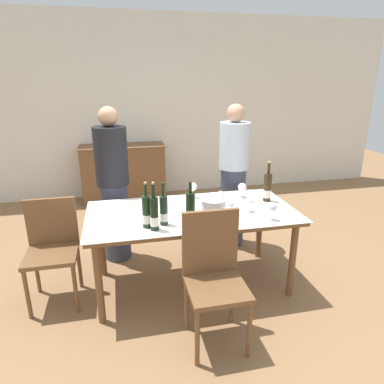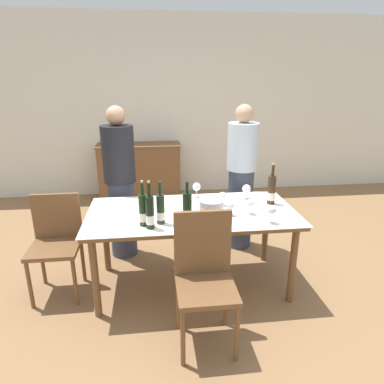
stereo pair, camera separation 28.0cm
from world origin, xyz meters
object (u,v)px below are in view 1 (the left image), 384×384
Objects in this scene: wine_glass_0 at (242,188)px; person_host at (113,187)px; wine_bottle_0 at (147,212)px; wine_bottle_4 at (267,188)px; person_guest_left at (233,178)px; chair_near_front at (214,270)px; wine_bottle_3 at (190,209)px; wine_glass_5 at (193,187)px; dining_table at (192,218)px; wine_bottle_1 at (164,211)px; wine_glass_2 at (250,202)px; ice_bucket at (214,209)px; sideboard_cabinet at (124,173)px; wine_glass_4 at (272,208)px; wine_bottle_2 at (154,214)px; chair_left_end at (52,243)px; wine_glass_1 at (221,196)px; wine_glass_3 at (231,205)px.

person_host is at bearing 160.55° from wine_glass_0.
wine_bottle_4 reaches higher than wine_bottle_0.
person_guest_left is at bearing 81.01° from wine_glass_0.
person_guest_left reaches higher than chair_near_front.
wine_bottle_3 reaches higher than wine_glass_5.
dining_table is 0.41m from wine_bottle_1.
wine_glass_5 is (0.37, 0.58, -0.01)m from wine_bottle_1.
wine_glass_5 is 0.68m from person_guest_left.
ice_bucket is at bearing -165.19° from wine_glass_2.
wine_bottle_3 is 2.41× the size of wine_glass_0.
sideboard_cabinet is 3.28m from chair_near_front.
person_host is (-0.39, 0.92, -0.06)m from wine_bottle_1.
wine_bottle_3 is 0.68m from wine_glass_4.
ice_bucket is 0.22× the size of chair_near_front.
wine_bottle_0 is (-0.42, -0.25, 0.20)m from dining_table.
wine_bottle_1 is 0.22× the size of person_host.
wine_bottle_0 reaches higher than sideboard_cabinet.
wine_glass_2 is at bearing 12.52° from wine_bottle_2.
dining_table is 1.23m from chair_left_end.
wine_glass_4 is 0.86m from wine_glass_5.
ice_bucket is 0.63m from wine_glass_0.
person_guest_left is (0.55, 0.39, -0.05)m from wine_glass_5.
wine_bottle_3 is 2.60× the size of wine_glass_2.
wine_bottle_2 reaches higher than wine_glass_4.
wine_bottle_0 reaches higher than wine_bottle_1.
chair_near_front is 0.61× the size of person_host.
wine_bottle_4 is 2.94× the size of wine_glass_1.
wine_bottle_3 is at bearing 100.29° from chair_near_front.
ice_bucket is at bearing -116.63° from wine_glass_1.
chair_near_front is at bearing -94.37° from wine_glass_5.
dining_table is at bearing 39.06° from wine_bottle_1.
wine_glass_5 is (-0.40, 0.47, 0.01)m from wine_glass_2.
wine_glass_4 is at bearing -38.54° from person_host.
wine_bottle_2 is 0.43× the size of chair_left_end.
wine_bottle_1 is at bearing -122.49° from wine_glass_5.
wine_bottle_2 is 1.11× the size of wine_bottle_3.
sideboard_cabinet is 3.66× the size of wine_bottle_1.
ice_bucket reaches higher than wine_glass_2.
wine_glass_2 is 0.17m from wine_glass_3.
wine_glass_2 is (0.49, -0.12, 0.16)m from dining_table.
chair_near_front reaches higher than dining_table.
person_guest_left reaches higher than wine_glass_3.
wine_glass_2 is (0.36, 0.09, -0.00)m from ice_bucket.
chair_near_front is (-0.48, -0.56, -0.28)m from wine_glass_2.
wine_glass_4 is (0.89, -0.10, -0.01)m from wine_bottle_1.
wine_glass_4 is at bearing -34.08° from wine_glass_3.
wine_glass_1 is 0.87× the size of wine_glass_4.
dining_table is 0.32m from wine_bottle_3.
person_guest_left is at bearing 61.59° from wine_glass_1.
dining_table is 0.52m from wine_bottle_2.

